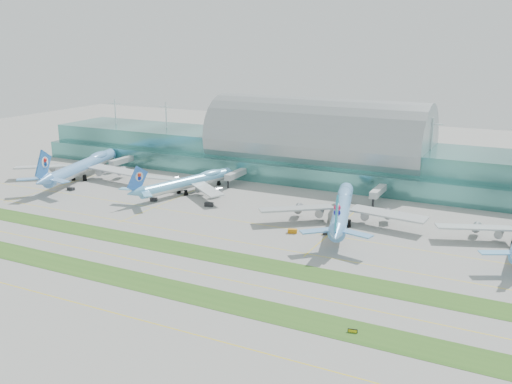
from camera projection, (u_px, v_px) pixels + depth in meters
The scene contains 18 objects.
ground at pixel (187, 252), 203.23m from camera, with size 700.00×700.00×0.00m, color gray.
terminal at pixel (317, 151), 310.50m from camera, with size 340.00×69.10×36.00m.
grass_strip_near at pixel (137, 281), 179.09m from camera, with size 420.00×12.00×0.08m, color #2D591E.
grass_strip_far at pixel (190, 250), 204.95m from camera, with size 420.00×12.00×0.08m, color #2D591E.
taxiline_a at pixel (93, 307), 161.86m from camera, with size 420.00×0.35×0.01m, color yellow.
taxiline_b at pixel (164, 266), 191.17m from camera, with size 420.00×0.35×0.01m, color yellow.
taxiline_c at pixel (213, 237), 218.74m from camera, with size 420.00×0.35×0.01m, color yellow.
taxiline_d at pixel (240, 221), 237.70m from camera, with size 420.00×0.35×0.01m, color yellow.
airliner_a at pixel (83, 166), 307.78m from camera, with size 71.10×82.17×22.98m.
airliner_b at pixel (188, 182), 279.53m from camera, with size 57.34×66.34×18.60m.
airliner_c at pixel (342, 208), 233.57m from camera, with size 66.31×76.64×21.43m.
gse_a at pixel (55, 182), 300.08m from camera, with size 3.38×1.61×1.24m, color orange.
gse_b at pixel (71, 189), 285.67m from camera, with size 3.75×1.95×1.50m, color black.
gse_c at pixel (154, 200), 266.51m from camera, with size 3.19×1.80×1.65m, color black.
gse_d at pixel (209, 204), 258.25m from camera, with size 3.85×1.96×1.87m, color black.
gse_e at pixel (292, 231), 223.15m from camera, with size 3.59×1.91×1.62m, color #C0730B.
gse_f at pixel (327, 233), 221.37m from camera, with size 3.40×1.90×1.35m, color black.
taxiway_sign_east at pixel (353, 331), 147.73m from camera, with size 2.55×0.78×1.08m.
Camera 1 is at (107.81, -158.97, 74.06)m, focal length 40.00 mm.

